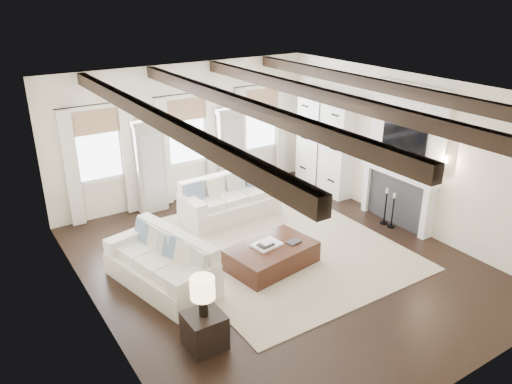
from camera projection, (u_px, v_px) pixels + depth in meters
ground at (277, 263)px, 9.31m from camera, size 7.50×7.50×0.00m
room_shell at (284, 147)px, 9.65m from camera, size 6.54×7.54×3.22m
area_rug at (277, 245)px, 9.91m from camera, size 4.08×4.83×0.02m
sofa_back at (228, 201)px, 11.05m from camera, size 2.16×1.02×0.92m
sofa_left at (164, 265)px, 8.52m from camera, size 1.41×2.28×0.91m
ottoman at (271, 256)px, 9.12m from camera, size 1.71×1.21×0.41m
tray at (267, 245)px, 9.06m from camera, size 0.55×0.45×0.04m
book_lower at (266, 245)px, 8.97m from camera, size 0.29×0.24×0.04m
book_upper at (267, 243)px, 8.97m from camera, size 0.24×0.20×0.03m
book_loose at (294, 242)px, 9.16m from camera, size 0.26×0.21×0.03m
side_table_front at (205, 330)px, 7.08m from camera, size 0.53×0.53×0.53m
lamp_front at (203, 290)px, 6.82m from camera, size 0.35×0.35×0.60m
side_table_back at (147, 197)px, 11.46m from camera, size 0.37×0.37×0.56m
lamp_back at (145, 170)px, 11.20m from camera, size 0.34×0.34×0.58m
candlestick_near at (392, 213)px, 10.56m from camera, size 0.16×0.16×0.78m
candlestick_far at (385, 209)px, 10.71m from camera, size 0.17×0.17×0.82m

